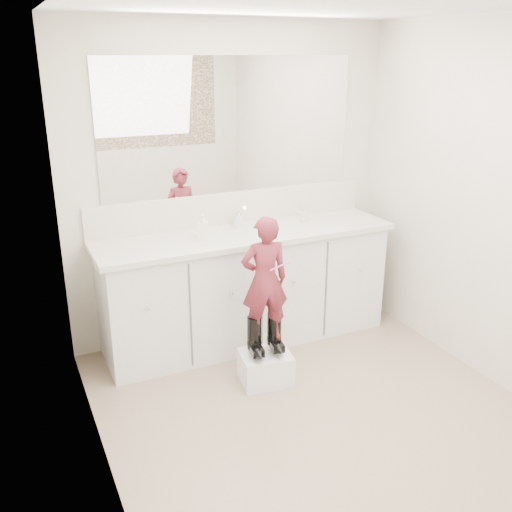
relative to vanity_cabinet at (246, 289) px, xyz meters
name	(u,v)px	position (x,y,z in m)	size (l,w,h in m)	color
floor	(327,423)	(0.00, -1.23, -0.42)	(3.00, 3.00, 0.00)	#856C57
wall_back	(231,184)	(0.00, 0.27, 0.77)	(2.60, 2.60, 0.00)	beige
wall_left	(95,275)	(-1.30, -1.23, 0.78)	(3.00, 3.00, 0.00)	beige
wall_right	(510,212)	(1.30, -1.23, 0.78)	(3.00, 3.00, 0.00)	beige
vanity_cabinet	(246,289)	(0.00, 0.00, 0.00)	(2.20, 0.55, 0.85)	silver
countertop	(247,235)	(0.00, -0.01, 0.45)	(2.28, 0.58, 0.04)	beige
backsplash	(233,208)	(0.00, 0.26, 0.59)	(2.28, 0.03, 0.25)	beige
mirror	(231,126)	(0.00, 0.26, 1.22)	(2.00, 0.02, 1.00)	white
faucet	(238,220)	(0.00, 0.15, 0.52)	(0.08, 0.08, 0.10)	silver
cup	(304,216)	(0.53, 0.06, 0.51)	(0.09, 0.09, 0.09)	beige
soap_bottle	(203,226)	(-0.35, -0.02, 0.56)	(0.08, 0.08, 0.18)	white
step_stool	(265,367)	(-0.14, -0.64, -0.32)	(0.34, 0.28, 0.22)	white
boot_left	(254,336)	(-0.22, -0.62, -0.07)	(0.10, 0.19, 0.28)	black
boot_right	(274,332)	(-0.07, -0.62, -0.07)	(0.10, 0.19, 0.28)	black
toddler	(265,280)	(-0.14, -0.62, 0.33)	(0.32, 0.21, 0.87)	#B33747
toothbrush	(280,266)	(-0.07, -0.70, 0.44)	(0.01, 0.01, 0.14)	#F15E91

